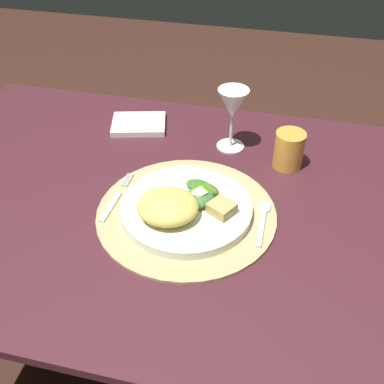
% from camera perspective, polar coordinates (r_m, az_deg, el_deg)
% --- Properties ---
extents(ground_plane, '(6.00, 6.00, 0.00)m').
position_cam_1_polar(ground_plane, '(1.57, -1.67, -21.18)').
color(ground_plane, '#371F17').
extents(dining_table, '(1.28, 0.83, 0.71)m').
position_cam_1_polar(dining_table, '(1.13, -2.17, -7.69)').
color(dining_table, '#411C24').
rests_on(dining_table, ground).
extents(placemat, '(0.37, 0.37, 0.01)m').
position_cam_1_polar(placemat, '(0.97, -0.69, -2.60)').
color(placemat, tan).
rests_on(placemat, dining_table).
extents(dinner_plate, '(0.27, 0.27, 0.02)m').
position_cam_1_polar(dinner_plate, '(0.96, -0.69, -2.03)').
color(dinner_plate, silver).
rests_on(dinner_plate, placemat).
extents(pasta_serving, '(0.14, 0.13, 0.05)m').
position_cam_1_polar(pasta_serving, '(0.92, -2.96, -1.79)').
color(pasta_serving, '#E5C458').
rests_on(pasta_serving, dinner_plate).
extents(salad_greens, '(0.08, 0.11, 0.03)m').
position_cam_1_polar(salad_greens, '(0.97, 1.30, -0.08)').
color(salad_greens, '#3B6821').
rests_on(salad_greens, dinner_plate).
extents(bread_piece, '(0.06, 0.06, 0.02)m').
position_cam_1_polar(bread_piece, '(0.93, 3.66, -1.98)').
color(bread_piece, tan).
rests_on(bread_piece, dinner_plate).
extents(fork, '(0.02, 0.16, 0.00)m').
position_cam_1_polar(fork, '(1.01, -9.35, -0.84)').
color(fork, silver).
rests_on(fork, placemat).
extents(spoon, '(0.02, 0.14, 0.01)m').
position_cam_1_polar(spoon, '(0.97, 8.75, -2.79)').
color(spoon, silver).
rests_on(spoon, placemat).
extents(napkin, '(0.16, 0.14, 0.02)m').
position_cam_1_polar(napkin, '(1.26, -6.53, 8.25)').
color(napkin, white).
rests_on(napkin, dining_table).
extents(wine_glass, '(0.07, 0.07, 0.16)m').
position_cam_1_polar(wine_glass, '(1.12, 5.00, 10.35)').
color(wine_glass, silver).
rests_on(wine_glass, dining_table).
extents(amber_tumbler, '(0.07, 0.07, 0.09)m').
position_cam_1_polar(amber_tumbler, '(1.10, 11.76, 5.08)').
color(amber_tumbler, gold).
rests_on(amber_tumbler, dining_table).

